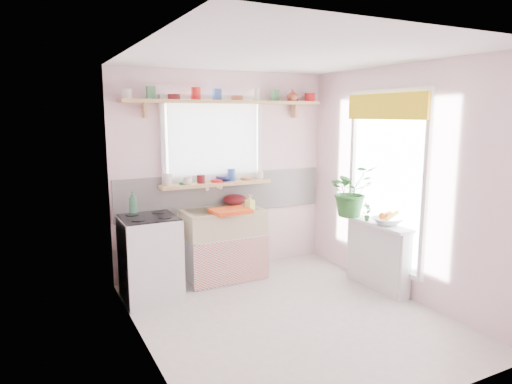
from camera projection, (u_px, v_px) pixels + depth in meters
name	position (u px, v px, depth m)	size (l,w,h in m)	color
room	(301.00, 167.00, 5.34)	(3.20, 3.20, 3.20)	silver
sink_unit	(223.00, 244.00, 5.51)	(0.95, 0.65, 1.11)	white
cooker	(150.00, 258.00, 4.87)	(0.58, 0.58, 0.93)	white
radiator_ledge	(377.00, 254.00, 5.21)	(0.22, 0.95, 0.78)	white
windowsill	(217.00, 184.00, 5.56)	(1.40, 0.22, 0.04)	tan
pine_shelf	(227.00, 102.00, 5.45)	(2.52, 0.24, 0.04)	tan
shelf_crockery	(225.00, 96.00, 5.43)	(2.47, 0.11, 0.12)	silver
sill_crockery	(215.00, 178.00, 5.54)	(1.35, 0.11, 0.12)	silver
dish_tray	(231.00, 211.00, 5.28)	(0.44, 0.33, 0.04)	#EE4615
colander	(235.00, 200.00, 5.72)	(0.30, 0.30, 0.14)	#550E14
jade_plant	(351.00, 191.00, 5.41)	(0.55, 0.48, 0.61)	#2A6829
fruit_bowl	(387.00, 221.00, 5.02)	(0.31, 0.31, 0.08)	silver
herb_pot	(367.00, 212.00, 5.18)	(0.11, 0.08, 0.21)	#2A5B24
soap_bottle_sink	(250.00, 203.00, 5.38)	(0.09, 0.09, 0.19)	#D8E967
sill_cup	(187.00, 181.00, 5.32)	(0.11, 0.11, 0.09)	beige
sill_bowl	(223.00, 178.00, 5.65)	(0.22, 0.22, 0.07)	#2D3D93
shelf_vase	(292.00, 95.00, 5.77)	(0.15, 0.15, 0.15)	#99412F
cooker_bottle	(133.00, 202.00, 4.91)	(0.10, 0.10, 0.25)	#38704C
fruit	(387.00, 216.00, 5.01)	(0.20, 0.14, 0.10)	orange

